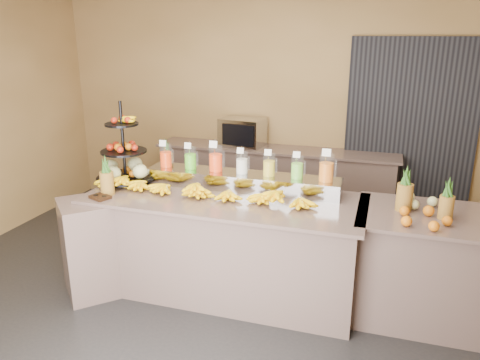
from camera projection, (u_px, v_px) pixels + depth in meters
The scene contains 20 objects.
ground at pixel (214, 305), 4.19m from camera, with size 6.00×6.00×0.00m, color black.
room_envelope at pixel (260, 85), 4.29m from camera, with size 6.04×5.02×2.82m.
buffet_counter at pixel (212, 244), 4.32m from camera, with size 2.75×1.25×0.93m.
right_counter at pixel (419, 265), 3.93m from camera, with size 1.08×0.88×0.93m.
back_ledge at pixel (274, 183), 6.10m from camera, with size 3.10×0.55×0.93m.
pitcher_tray at pixel (242, 181), 4.40m from camera, with size 1.85×0.30×0.15m, color gray.
juice_pitcher_orange_a at pixel (166, 157), 4.57m from camera, with size 0.12×0.12×0.28m.
juice_pitcher_green at pixel (190, 159), 4.49m from camera, with size 0.12×0.12×0.28m.
juice_pitcher_orange_b at pixel (216, 160), 4.42m from camera, with size 0.13×0.14×0.32m.
juice_pitcher_milk at pixel (242, 164), 4.35m from camera, with size 0.11×0.11×0.27m.
juice_pitcher_lemon at pixel (269, 166), 4.27m from camera, with size 0.11×0.12×0.27m.
juice_pitcher_lime at pixel (297, 169), 4.20m from camera, with size 0.11×0.12×0.27m.
juice_pitcher_orange_c at pixel (326, 169), 4.12m from camera, with size 0.13×0.14×0.32m.
banana_heap at pixel (199, 188), 4.21m from camera, with size 2.09×0.19×0.17m.
fruit_stand at pixel (128, 162), 4.55m from camera, with size 0.58×0.58×0.80m.
condiment_caddy at pixel (100, 197), 4.15m from camera, with size 0.17×0.13×0.03m, color black.
pineapple_left_a at pixel (107, 180), 4.22m from camera, with size 0.12×0.12×0.37m.
pineapple_left_b at pixel (167, 162), 4.79m from camera, with size 0.12×0.12×0.39m.
right_fruit_pile at pixel (422, 210), 3.69m from camera, with size 0.43×0.41×0.23m.
oven_warmer at pixel (243, 132), 6.03m from camera, with size 0.54×0.38×0.36m, color gray.
Camera 1 is at (1.33, -3.42, 2.34)m, focal length 35.00 mm.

